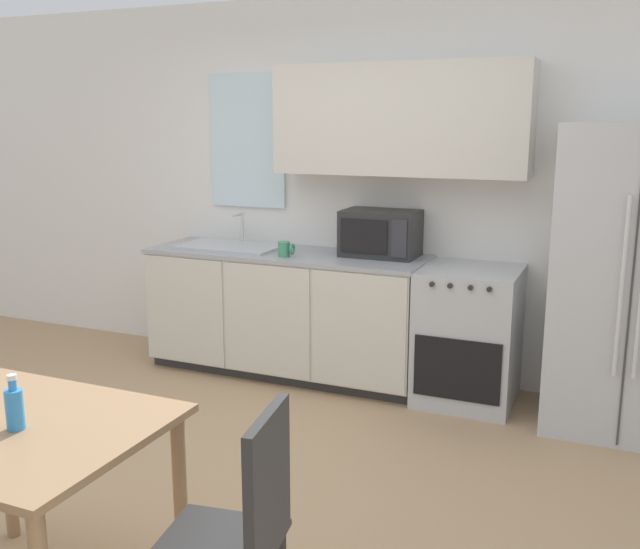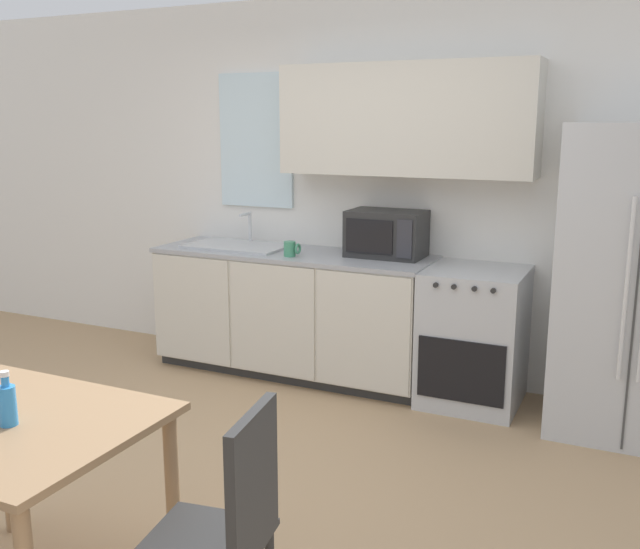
% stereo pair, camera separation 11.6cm
% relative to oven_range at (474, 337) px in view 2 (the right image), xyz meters
% --- Properties ---
extents(ground_plane, '(12.00, 12.00, 0.00)m').
position_rel_oven_range_xyz_m(ground_plane, '(-0.91, -1.70, -0.45)').
color(ground_plane, tan).
extents(wall_back, '(12.00, 0.38, 2.70)m').
position_rel_oven_range_xyz_m(wall_back, '(-0.86, 0.32, 0.99)').
color(wall_back, silver).
rests_on(wall_back, ground_plane).
extents(kitchen_counter, '(2.05, 0.65, 0.91)m').
position_rel_oven_range_xyz_m(kitchen_counter, '(-1.33, 0.00, 0.01)').
color(kitchen_counter, '#333333').
rests_on(kitchen_counter, ground_plane).
extents(oven_range, '(0.63, 0.66, 0.90)m').
position_rel_oven_range_xyz_m(oven_range, '(0.00, 0.00, 0.00)').
color(oven_range, '#B7BABC').
rests_on(oven_range, ground_plane).
extents(refrigerator, '(0.88, 0.77, 1.83)m').
position_rel_oven_range_xyz_m(refrigerator, '(0.95, -0.04, 0.46)').
color(refrigerator, silver).
rests_on(refrigerator, ground_plane).
extents(kitchen_sink, '(0.75, 0.45, 0.24)m').
position_rel_oven_range_xyz_m(kitchen_sink, '(-1.79, 0.01, 0.48)').
color(kitchen_sink, '#B7BABC').
rests_on(kitchen_sink, kitchen_counter).
extents(microwave, '(0.52, 0.35, 0.32)m').
position_rel_oven_range_xyz_m(microwave, '(-0.66, 0.12, 0.62)').
color(microwave, '#282828').
rests_on(microwave, kitchen_counter).
extents(coffee_mug, '(0.12, 0.08, 0.10)m').
position_rel_oven_range_xyz_m(coffee_mug, '(-1.26, -0.17, 0.52)').
color(coffee_mug, '#3F8C66').
rests_on(coffee_mug, kitchen_counter).
extents(dining_table, '(1.03, 0.84, 0.77)m').
position_rel_oven_range_xyz_m(dining_table, '(-1.08, -2.77, 0.21)').
color(dining_table, '#997551').
rests_on(dining_table, ground_plane).
extents(dining_chair_side, '(0.46, 0.46, 0.93)m').
position_rel_oven_range_xyz_m(dining_chair_side, '(-0.19, -2.67, 0.09)').
color(dining_chair_side, '#282828').
rests_on(dining_chair_side, ground_plane).
extents(drink_bottle, '(0.06, 0.06, 0.20)m').
position_rel_oven_range_xyz_m(drink_bottle, '(-1.03, -2.80, 0.40)').
color(drink_bottle, '#338CD8').
rests_on(drink_bottle, dining_table).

